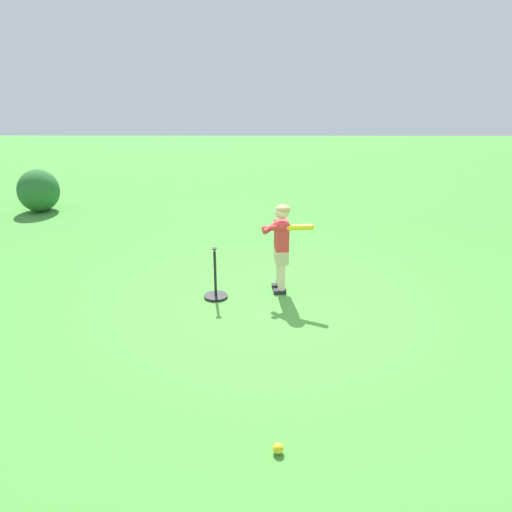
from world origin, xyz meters
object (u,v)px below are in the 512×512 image
child_batter (282,240)px  batting_tee (216,289)px  play_ball_by_bucket (278,448)px  play_ball_near_batter (278,223)px

child_batter → batting_tee: child_batter is taller
child_batter → play_ball_by_bucket: (-2.69, 0.13, -0.61)m
play_ball_by_bucket → child_batter: bearing=-2.7°
batting_tee → child_batter: bearing=-75.7°
play_ball_near_batter → batting_tee: 3.18m
play_ball_near_batter → play_ball_by_bucket: size_ratio=1.04×
play_ball_by_bucket → batting_tee: batting_tee is taller
play_ball_near_batter → batting_tee: batting_tee is taller
child_batter → batting_tee: 0.97m
child_batter → play_ball_near_batter: bearing=-1.3°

